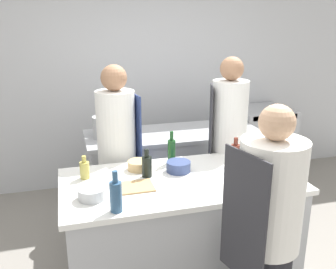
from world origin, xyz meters
TOP-DOWN VIEW (x-y plane):
  - wall_back at (0.00, 2.13)m, footprint 8.00×0.06m
  - prep_counter at (0.00, 0.00)m, footprint 1.81×0.92m
  - pass_counter at (0.30, 1.19)m, footprint 1.89×0.72m
  - oven_range at (1.67, 1.75)m, footprint 0.72×0.67m
  - chef_at_prep_near at (0.31, -0.76)m, footprint 0.44×0.43m
  - chef_at_stove at (-0.38, 0.70)m, footprint 0.38×0.36m
  - chef_at_pass_far at (0.64, 0.54)m, footprint 0.38×0.37m
  - bottle_olive_oil at (0.54, 0.19)m, footprint 0.08×0.08m
  - bottle_vinegar at (0.55, -0.37)m, footprint 0.08×0.08m
  - bottle_wine at (-0.24, 0.11)m, footprint 0.08×0.08m
  - bottle_cooking_oil at (-0.70, 0.21)m, footprint 0.07×0.07m
  - bottle_sauce at (-0.54, -0.37)m, footprint 0.08×0.08m
  - bottle_water at (0.03, 0.33)m, footprint 0.07×0.07m
  - bowl_mixing_large at (0.51, -0.16)m, footprint 0.25×0.25m
  - bowl_prep_small at (0.03, 0.14)m, footprint 0.19×0.19m
  - bowl_ceramic_blue at (-0.68, -0.15)m, footprint 0.19×0.19m
  - bowl_wooden_salad at (-0.27, 0.27)m, footprint 0.18×0.18m
  - cutting_board at (-0.38, -0.06)m, footprint 0.31×0.21m
  - stockpot at (-0.44, 1.20)m, footprint 0.23×0.23m

SIDE VIEW (x-z plane):
  - prep_counter at x=0.00m, z-range 0.00..0.91m
  - pass_counter at x=0.30m, z-range 0.00..0.91m
  - oven_range at x=1.67m, z-range 0.00..0.96m
  - chef_at_prep_near at x=0.31m, z-range -0.01..1.63m
  - chef_at_stove at x=-0.38m, z-range 0.01..1.72m
  - chef_at_pass_far at x=0.64m, z-range 0.01..1.78m
  - cutting_board at x=-0.38m, z-range 0.91..0.93m
  - bowl_wooden_salad at x=-0.27m, z-range 0.91..0.99m
  - bowl_ceramic_blue at x=-0.68m, z-range 0.91..0.99m
  - bowl_prep_small at x=0.03m, z-range 0.91..1.00m
  - bowl_mixing_large at x=0.51m, z-range 0.91..1.00m
  - bottle_cooking_oil at x=-0.70m, z-range 0.89..1.08m
  - bottle_vinegar at x=0.55m, z-range 0.89..1.11m
  - bottle_olive_oil at x=0.54m, z-range 0.89..1.11m
  - bottle_wine at x=-0.24m, z-range 0.89..1.12m
  - bottle_sauce at x=-0.54m, z-range 0.88..1.16m
  - bottle_water at x=0.03m, z-range 0.88..1.16m
  - stockpot at x=-0.44m, z-range 0.91..1.14m
  - wall_back at x=0.00m, z-range 0.00..2.80m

